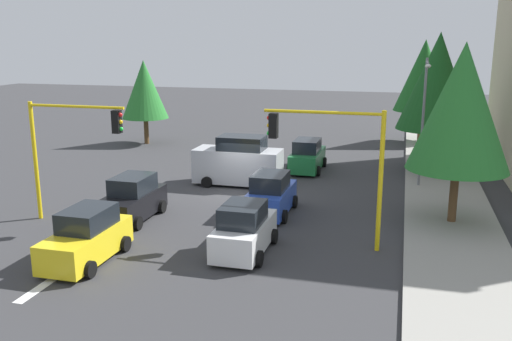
% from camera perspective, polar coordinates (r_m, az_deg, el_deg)
% --- Properties ---
extents(ground_plane, '(120.00, 120.00, 0.00)m').
position_cam_1_polar(ground_plane, '(28.83, -2.00, -2.53)').
color(ground_plane, '#353538').
extents(sidewalk_kerb, '(80.00, 4.00, 0.15)m').
position_cam_1_polar(sidewalk_kerb, '(32.53, 18.71, -1.25)').
color(sidewalk_kerb, gray).
rests_on(sidewalk_kerb, ground).
extents(lane_arrow_near, '(2.40, 1.10, 1.10)m').
position_cam_1_polar(lane_arrow_near, '(20.30, -20.22, -10.45)').
color(lane_arrow_near, silver).
rests_on(lane_arrow_near, ground).
extents(traffic_signal_near_right, '(0.36, 4.59, 5.31)m').
position_cam_1_polar(traffic_signal_near_right, '(25.06, -18.68, 3.18)').
color(traffic_signal_near_right, yellow).
rests_on(traffic_signal_near_right, ground).
extents(traffic_signal_near_left, '(0.36, 4.59, 5.42)m').
position_cam_1_polar(traffic_signal_near_left, '(21.04, 7.91, 2.10)').
color(traffic_signal_near_left, yellow).
rests_on(traffic_signal_near_left, ground).
extents(street_lamp_curbside, '(2.15, 0.28, 7.00)m').
position_cam_1_polar(street_lamp_curbside, '(30.32, 17.00, 6.08)').
color(street_lamp_curbside, slate).
rests_on(street_lamp_curbside, ground).
extents(tree_roadside_mid, '(4.57, 4.57, 8.37)m').
position_cam_1_polar(tree_roadside_mid, '(34.61, 18.28, 8.76)').
color(tree_roadside_mid, brown).
rests_on(tree_roadside_mid, ground).
extents(tree_roadside_near, '(4.30, 4.30, 7.86)m').
position_cam_1_polar(tree_roadside_near, '(24.75, 20.49, 6.16)').
color(tree_roadside_near, brown).
rests_on(tree_roadside_near, ground).
extents(tree_roadside_far, '(4.33, 4.33, 7.93)m').
position_cam_1_polar(tree_roadside_far, '(44.58, 16.99, 9.39)').
color(tree_roadside_far, brown).
rests_on(tree_roadside_far, ground).
extents(tree_opposite_side, '(3.52, 3.52, 6.40)m').
position_cam_1_polar(tree_opposite_side, '(43.16, -11.48, 8.22)').
color(tree_opposite_side, brown).
rests_on(tree_opposite_side, ground).
extents(delivery_van_silver, '(2.22, 4.80, 2.77)m').
position_cam_1_polar(delivery_van_silver, '(30.51, -1.82, 0.85)').
color(delivery_van_silver, '#B2B5BA').
rests_on(delivery_van_silver, ground).
extents(car_yellow, '(4.02, 1.98, 1.98)m').
position_cam_1_polar(car_yellow, '(21.12, -17.14, -6.67)').
color(car_yellow, yellow).
rests_on(car_yellow, ground).
extents(car_black, '(3.97, 2.02, 1.98)m').
position_cam_1_polar(car_black, '(25.40, -12.73, -2.99)').
color(car_black, black).
rests_on(car_black, ground).
extents(car_blue, '(3.84, 2.00, 1.98)m').
position_cam_1_polar(car_blue, '(25.51, 1.54, -2.58)').
color(car_blue, blue).
rests_on(car_blue, ground).
extents(car_white, '(3.80, 1.97, 1.98)m').
position_cam_1_polar(car_white, '(20.95, -1.24, -6.22)').
color(car_white, white).
rests_on(car_white, ground).
extents(car_green, '(4.13, 1.98, 1.98)m').
position_cam_1_polar(car_green, '(34.05, 5.34, 1.47)').
color(car_green, '#1E7238').
rests_on(car_green, ground).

